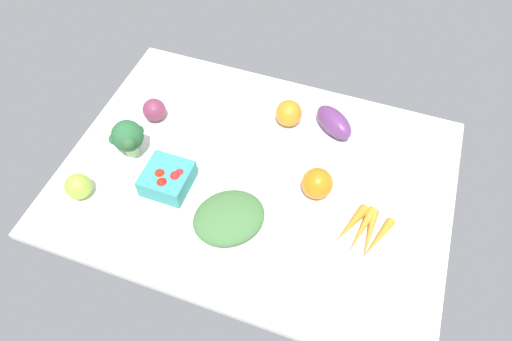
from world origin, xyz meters
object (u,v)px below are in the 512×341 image
object	(u,v)px
heirloom_tomato_green	(78,186)
leafy_greens_clump	(229,218)
berry_basket	(168,179)
bell_pepper_orange	(317,183)
heirloom_tomato_orange	(289,113)
broccoli_head	(128,137)
red_onion_near_basket	(154,110)
eggplant	(334,122)
carrot_bunch	(363,231)

from	to	relation	value
heirloom_tomato_green	leafy_greens_clump	xyz separation A→B (cm)	(-39.99, -4.79, -0.66)
heirloom_tomato_green	leafy_greens_clump	world-z (taller)	heirloom_tomato_green
heirloom_tomato_green	berry_basket	bearing A→B (deg)	-153.60
berry_basket	bell_pepper_orange	bearing A→B (deg)	-163.49
heirloom_tomato_orange	broccoli_head	world-z (taller)	broccoli_head
heirloom_tomato_orange	red_onion_near_basket	xyz separation A→B (cm)	(37.69, 11.61, -0.46)
bell_pepper_orange	broccoli_head	bearing A→B (deg)	5.23
red_onion_near_basket	eggplant	world-z (taller)	red_onion_near_basket
bell_pepper_orange	berry_basket	xyz separation A→B (cm)	(37.60, 11.15, -1.06)
heirloom_tomato_green	broccoli_head	size ratio (longest dim) A/B	0.59
heirloom_tomato_orange	bell_pepper_orange	bearing A→B (deg)	124.02
red_onion_near_basket	bell_pepper_orange	world-z (taller)	bell_pepper_orange
heirloom_tomato_green	leafy_greens_clump	size ratio (longest dim) A/B	0.38
eggplant	berry_basket	bearing A→B (deg)	-99.90
heirloom_tomato_orange	red_onion_near_basket	world-z (taller)	heirloom_tomato_orange
heirloom_tomato_green	berry_basket	world-z (taller)	heirloom_tomato_green
leafy_greens_clump	bell_pepper_orange	xyz separation A→B (cm)	(-18.11, -16.54, 1.34)
heirloom_tomato_orange	leafy_greens_clump	world-z (taller)	heirloom_tomato_orange
eggplant	heirloom_tomato_orange	bearing A→B (deg)	-136.29
carrot_bunch	berry_basket	distance (cm)	52.00
bell_pepper_orange	heirloom_tomato_green	bearing A→B (deg)	20.16
heirloom_tomato_orange	broccoli_head	size ratio (longest dim) A/B	0.66
heirloom_tomato_orange	red_onion_near_basket	bearing A→B (deg)	17.11
heirloom_tomato_green	eggplant	distance (cm)	71.99
heirloom_tomato_orange	leafy_greens_clump	distance (cm)	37.90
broccoli_head	carrot_bunch	bearing A→B (deg)	177.13
broccoli_head	leafy_greens_clump	bearing A→B (deg)	160.79
heirloom_tomato_green	bell_pepper_orange	xyz separation A→B (cm)	(-58.10, -21.32, 0.68)
carrot_bunch	eggplant	distance (cm)	34.40
eggplant	carrot_bunch	bearing A→B (deg)	-26.08
berry_basket	broccoli_head	size ratio (longest dim) A/B	1.01
red_onion_near_basket	bell_pepper_orange	xyz separation A→B (cm)	(-51.97, 9.55, 0.73)
heirloom_tomato_orange	bell_pepper_orange	xyz separation A→B (cm)	(-14.28, 21.16, 0.26)
heirloom_tomato_green	broccoli_head	xyz separation A→B (cm)	(-6.17, -16.58, 3.62)
heirloom_tomato_green	red_onion_near_basket	size ratio (longest dim) A/B	1.01
heirloom_tomato_green	eggplant	world-z (taller)	heirloom_tomato_green
leafy_greens_clump	eggplant	distance (cm)	42.71
carrot_bunch	bell_pepper_orange	xyz separation A→B (cm)	(14.28, -8.07, 2.91)
heirloom_tomato_orange	berry_basket	bearing A→B (deg)	54.18
eggplant	broccoli_head	size ratio (longest dim) A/B	1.14
heirloom_tomato_orange	eggplant	xyz separation A→B (cm)	(-13.19, -1.48, -0.53)
bell_pepper_orange	eggplant	distance (cm)	22.67
heirloom_tomato_orange	berry_basket	xyz separation A→B (cm)	(23.31, 32.30, -0.80)
bell_pepper_orange	berry_basket	distance (cm)	39.23
heirloom_tomato_green	bell_pepper_orange	size ratio (longest dim) A/B	0.84
carrot_bunch	bell_pepper_orange	distance (cm)	16.66
heirloom_tomato_orange	leafy_greens_clump	xyz separation A→B (cm)	(3.83, 37.69, -1.08)
berry_basket	heirloom_tomato_green	bearing A→B (deg)	26.40
heirloom_tomato_orange	carrot_bunch	distance (cm)	40.95
carrot_bunch	eggplant	size ratio (longest dim) A/B	1.09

